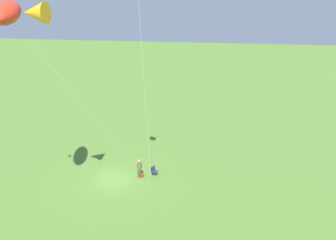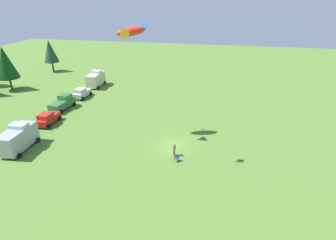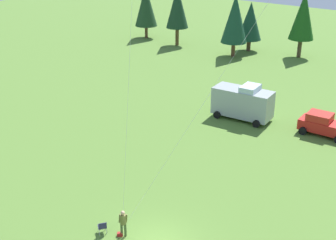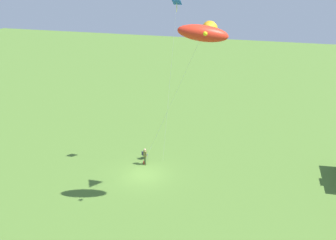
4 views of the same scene
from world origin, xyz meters
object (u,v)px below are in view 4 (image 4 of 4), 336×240
folding_chair (144,154)px  backpack_on_grass (145,163)px  kite_diamond_blue (176,13)px  kite_large_fish (204,32)px  person_kite_flyer (145,155)px

folding_chair → backpack_on_grass: (0.99, 0.41, -0.38)m
kite_diamond_blue → kite_large_fish: bearing=32.5°
person_kite_flyer → backpack_on_grass: bearing=92.3°
folding_chair → person_kite_flyer: bearing=-117.9°
person_kite_flyer → kite_large_fish: 15.40m
kite_large_fish → person_kite_flyer: bearing=-127.2°
backpack_on_grass → kite_diamond_blue: kite_diamond_blue is taller
kite_large_fish → backpack_on_grass: bearing=-127.6°
person_kite_flyer → folding_chair: bearing=79.9°
person_kite_flyer → kite_large_fish: bearing=-72.5°
folding_chair → backpack_on_grass: 1.14m
person_kite_flyer → backpack_on_grass: (-0.18, -0.14, -0.91)m
person_kite_flyer → folding_chair: (-1.16, -0.55, -0.53)m
folding_chair → kite_diamond_blue: bearing=-55.7°
folding_chair → kite_large_fish: 16.49m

